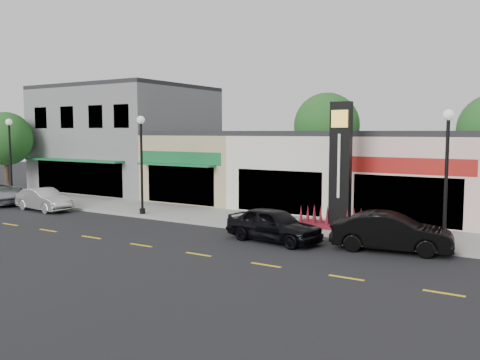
{
  "coord_description": "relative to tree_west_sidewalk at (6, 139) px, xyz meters",
  "views": [
    {
      "loc": [
        11.6,
        -18.56,
        4.76
      ],
      "look_at": [
        -2.46,
        4.0,
        2.21
      ],
      "focal_mm": 38.0,
      "sensor_mm": 36.0,
      "label": 1
    }
  ],
  "objects": [
    {
      "name": "ground",
      "position": [
        23.5,
        -4.5,
        -4.21
      ],
      "size": [
        120.0,
        120.0,
        0.0
      ],
      "primitive_type": "plane",
      "color": "black",
      "rests_on": "ground"
    },
    {
      "name": "sidewalk",
      "position": [
        23.5,
        -0.15,
        -4.13
      ],
      "size": [
        52.0,
        4.3,
        0.15
      ],
      "primitive_type": "cube",
      "color": "gray",
      "rests_on": "ground"
    },
    {
      "name": "curb",
      "position": [
        23.5,
        -2.4,
        -4.13
      ],
      "size": [
        52.0,
        0.2,
        0.15
      ],
      "primitive_type": "cube",
      "color": "gray",
      "rests_on": "ground"
    },
    {
      "name": "building_grey_2story",
      "position": [
        5.5,
        6.98,
        -0.07
      ],
      "size": [
        12.0,
        10.95,
        8.3
      ],
      "color": "slate",
      "rests_on": "ground"
    },
    {
      "name": "shop_beige",
      "position": [
        15.0,
        6.96,
        -1.81
      ],
      "size": [
        7.0,
        10.85,
        4.8
      ],
      "color": "tan",
      "rests_on": "ground"
    },
    {
      "name": "shop_cream",
      "position": [
        22.0,
        6.97,
        -1.81
      ],
      "size": [
        7.0,
        10.01,
        4.8
      ],
      "color": "beige",
      "rests_on": "ground"
    },
    {
      "name": "shop_pink_w",
      "position": [
        29.0,
        6.97,
        -1.81
      ],
      "size": [
        7.0,
        10.01,
        4.8
      ],
      "color": "beige",
      "rests_on": "ground"
    },
    {
      "name": "tree_west_sidewalk",
      "position": [
        0.0,
        0.0,
        0.0
      ],
      "size": [
        4.0,
        4.0,
        6.22
      ],
      "color": "#382619",
      "rests_on": "ground"
    },
    {
      "name": "tree_rear_west",
      "position": [
        19.5,
        15.0,
        1.01
      ],
      "size": [
        5.2,
        5.2,
        7.83
      ],
      "color": "#382619",
      "rests_on": "ground"
    },
    {
      "name": "lamp_west_far",
      "position": [
        3.5,
        -2.0,
        -0.73
      ],
      "size": [
        0.44,
        0.44,
        5.47
      ],
      "color": "black",
      "rests_on": "sidewalk"
    },
    {
      "name": "lamp_west_near",
      "position": [
        15.5,
        -2.0,
        -0.73
      ],
      "size": [
        0.44,
        0.44,
        5.47
      ],
      "color": "black",
      "rests_on": "sidewalk"
    },
    {
      "name": "lamp_east_near",
      "position": [
        31.5,
        -2.0,
        -0.73
      ],
      "size": [
        0.44,
        0.44,
        5.47
      ],
      "color": "black",
      "rests_on": "sidewalk"
    },
    {
      "name": "pylon_sign",
      "position": [
        26.5,
        -0.3,
        -1.93
      ],
      "size": [
        4.2,
        1.3,
        6.0
      ],
      "color": "#5A0F10",
      "rests_on": "sidewalk"
    },
    {
      "name": "car_white_van",
      "position": [
        9.02,
        -3.6,
        -3.53
      ],
      "size": [
        1.8,
        4.22,
        1.35
      ],
      "primitive_type": "imported",
      "rotation": [
        0.0,
        0.0,
        1.48
      ],
      "color": "#B8B8B8",
      "rests_on": "ground"
    },
    {
      "name": "car_black_sedan",
      "position": [
        24.89,
        -3.91,
        -3.47
      ],
      "size": [
        2.33,
        4.56,
        1.49
      ],
      "primitive_type": "imported",
      "rotation": [
        0.0,
        0.0,
        1.43
      ],
      "color": "black",
      "rests_on": "ground"
    },
    {
      "name": "car_black_conv",
      "position": [
        29.7,
        -3.02,
        -3.44
      ],
      "size": [
        2.41,
        4.88,
        1.54
      ],
      "primitive_type": "imported",
      "rotation": [
        0.0,
        0.0,
        1.74
      ],
      "color": "black",
      "rests_on": "ground"
    }
  ]
}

